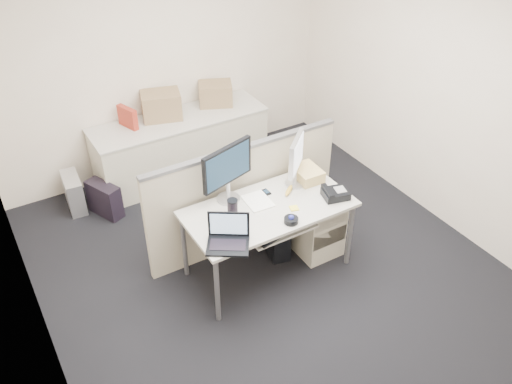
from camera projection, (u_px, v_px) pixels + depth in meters
floor at (268, 268)px, 5.21m from camera, size 4.00×4.50×0.01m
wall_back at (162, 58)px, 6.00m from camera, size 4.00×0.02×2.70m
wall_front at (496, 334)px, 2.85m from camera, size 4.00×0.02×2.70m
wall_left at (14, 226)px, 3.59m from camera, size 0.02×4.50×2.70m
wall_right at (444, 93)px, 5.26m from camera, size 0.02×4.50×2.70m
desk at (269, 213)px, 4.82m from camera, size 1.50×0.75×0.73m
keyboard_tray at (279, 228)px, 4.72m from camera, size 0.62×0.32×0.02m
drawer_pedestal at (313, 220)px, 5.28m from camera, size 0.40×0.55×0.65m
cubicle_partition at (244, 198)px, 5.20m from camera, size 2.00×0.06×1.10m
back_counter at (181, 147)px, 6.35m from camera, size 2.00×0.60×0.72m
monitor_main at (228, 174)px, 4.72m from camera, size 0.59×0.36×0.55m
monitor_small at (296, 162)px, 4.93m from camera, size 0.43×0.42×0.49m
laptop at (227, 235)px, 4.28m from camera, size 0.42×0.40×0.25m
trackball at (291, 220)px, 4.59m from camera, size 0.14×0.14×0.05m
desk_phone at (336, 194)px, 4.89m from camera, size 0.26×0.23×0.07m
paper_stack at (258, 201)px, 4.85m from camera, size 0.23×0.29×0.01m
sticky_pad at (294, 208)px, 4.76m from camera, size 0.09×0.09×0.01m
travel_mug at (233, 210)px, 4.60m from camera, size 0.11×0.11×0.19m
banana at (289, 190)px, 4.96m from camera, size 0.16×0.15×0.04m
cellphone at (266, 192)px, 4.96m from camera, size 0.05×0.10×0.01m
manila_folders at (307, 174)px, 5.12m from camera, size 0.24×0.30×0.11m
keyboard at (277, 230)px, 4.66m from camera, size 0.50×0.27×0.03m
pc_tower_desk at (274, 233)px, 5.31m from camera, size 0.26×0.47×0.41m
pc_tower_spare_dark at (105, 199)px, 5.80m from camera, size 0.31×0.43×0.38m
pc_tower_spare_silver at (74, 192)px, 5.89m from camera, size 0.20×0.43×0.39m
cardboard_box_left at (161, 106)px, 6.07m from camera, size 0.50×0.43×0.32m
cardboard_box_right at (215, 94)px, 6.37m from camera, size 0.47×0.43×0.28m
red_binder at (128, 118)px, 5.91m from camera, size 0.15×0.28×0.25m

